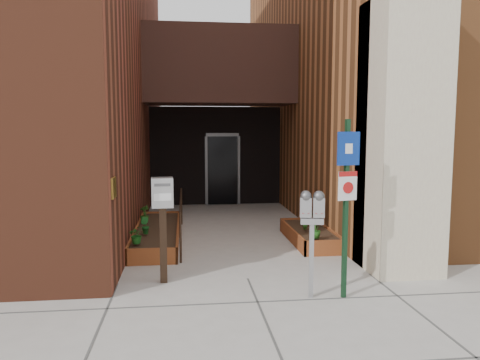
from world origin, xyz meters
name	(u,v)px	position (x,y,z in m)	size (l,w,h in m)	color
ground	(248,279)	(0.00, 0.00, 0.00)	(80.00, 80.00, 0.00)	#9E9991
architecture	(210,37)	(-0.18, 6.89, 4.98)	(20.00, 14.60, 10.00)	brown
planter_left	(157,234)	(-1.55, 2.70, 0.13)	(0.90, 3.60, 0.30)	brown
planter_right	(310,236)	(1.60, 2.20, 0.13)	(0.80, 2.20, 0.30)	brown
handrail	(181,205)	(-1.05, 2.65, 0.75)	(0.04, 3.34, 0.90)	black
parking_meter	(312,215)	(0.77, -0.90, 1.17)	(0.35, 0.19, 1.51)	#949396
sign_post	(347,190)	(1.22, -0.98, 1.52)	(0.33, 0.12, 2.48)	#12311A
payment_dropbox	(163,207)	(-1.30, -0.01, 1.17)	(0.34, 0.27, 1.62)	black
shrub_left_a	(137,235)	(-1.83, 1.28, 0.46)	(0.29, 0.29, 0.33)	#1A5C1A
shrub_left_b	(145,226)	(-1.75, 2.04, 0.46)	(0.18, 0.18, 0.32)	#19591E
shrub_left_c	(144,214)	(-1.85, 3.19, 0.48)	(0.20, 0.20, 0.35)	#234F16
shrub_left_d	(145,213)	(-1.85, 3.43, 0.47)	(0.18, 0.18, 0.34)	#285919
shrub_right_a	(315,229)	(1.46, 1.30, 0.48)	(0.20, 0.20, 0.36)	#225C1A
shrub_right_b	(305,222)	(1.47, 2.06, 0.46)	(0.17, 0.17, 0.31)	#235F1B
shrub_right_c	(315,218)	(1.77, 2.45, 0.45)	(0.27, 0.27, 0.30)	#195618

